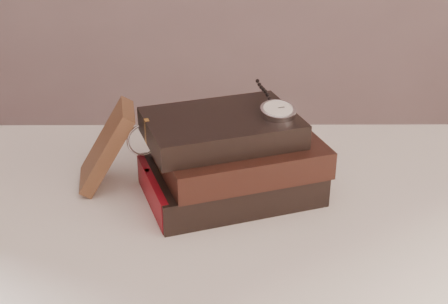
{
  "coord_description": "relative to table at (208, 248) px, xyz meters",
  "views": [
    {
      "loc": [
        0.02,
        -0.52,
        1.27
      ],
      "look_at": [
        0.03,
        0.38,
        0.82
      ],
      "focal_mm": 50.38,
      "sensor_mm": 36.0,
      "label": 1
    }
  ],
  "objects": [
    {
      "name": "eyeglasses",
      "position": [
        -0.08,
        0.08,
        0.17
      ],
      "size": [
        0.15,
        0.16,
        0.05
      ],
      "color": "silver",
      "rests_on": "book_stack"
    },
    {
      "name": "table",
      "position": [
        0.0,
        0.0,
        0.0
      ],
      "size": [
        1.0,
        0.6,
        0.75
      ],
      "color": "silver",
      "rests_on": "ground"
    },
    {
      "name": "journal",
      "position": [
        -0.17,
        0.06,
        0.16
      ],
      "size": [
        0.11,
        0.11,
        0.14
      ],
      "primitive_type": "cube",
      "rotation": [
        0.0,
        0.55,
        0.16
      ],
      "color": "#412719",
      "rests_on": "table"
    },
    {
      "name": "book_stack",
      "position": [
        0.04,
        0.03,
        0.15
      ],
      "size": [
        0.32,
        0.26,
        0.13
      ],
      "color": "black",
      "rests_on": "table"
    },
    {
      "name": "pocket_watch",
      "position": [
        0.11,
        0.04,
        0.23
      ],
      "size": [
        0.07,
        0.16,
        0.02
      ],
      "color": "silver",
      "rests_on": "book_stack"
    }
  ]
}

